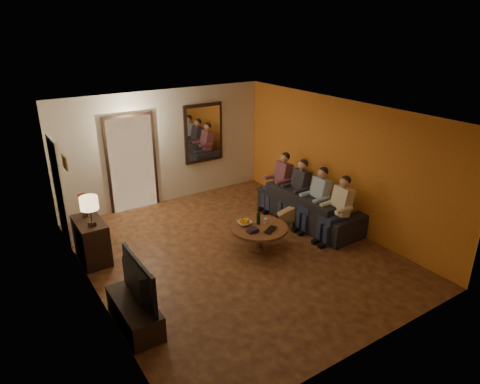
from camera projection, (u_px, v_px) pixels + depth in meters
floor at (235, 253)px, 7.91m from camera, size 5.00×6.00×0.01m
ceiling at (235, 113)px, 6.93m from camera, size 5.00×6.00×0.01m
back_wall at (164, 147)px, 9.75m from camera, size 5.00×0.02×2.60m
front_wall at (370, 265)px, 5.09m from camera, size 5.00×0.02×2.60m
left_wall at (89, 222)px, 6.15m from camera, size 0.02×6.00×2.60m
right_wall at (339, 163)px, 8.69m from camera, size 0.02×6.00×2.60m
orange_accent at (338, 163)px, 8.68m from camera, size 0.01×6.00×2.60m
kitchen_doorway at (132, 164)px, 9.42m from camera, size 1.00×0.06×2.10m
door_trim at (132, 164)px, 9.41m from camera, size 1.12×0.04×2.22m
fridge_glimpse at (143, 168)px, 9.61m from camera, size 0.45×0.03×1.70m
mirror_frame at (203, 133)px, 10.15m from camera, size 1.00×0.05×1.40m
mirror_glass at (204, 134)px, 10.12m from camera, size 0.86×0.02×1.26m
white_door at (60, 190)px, 8.06m from camera, size 0.06×0.85×2.04m
framed_art at (65, 162)px, 6.97m from camera, size 0.03×0.28×0.24m
art_canvas at (65, 162)px, 6.98m from camera, size 0.01×0.22×0.18m
dresser at (92, 241)px, 7.55m from camera, size 0.45×0.86×0.77m
table_lamp at (90, 211)px, 7.14m from camera, size 0.30×0.30×0.54m
flower_vase at (84, 205)px, 7.50m from camera, size 0.14×0.14×0.44m
tv_stand at (135, 313)px, 5.99m from camera, size 0.45×1.15×0.38m
tv at (131, 282)px, 5.80m from camera, size 1.11×0.15×0.64m
sofa at (310, 206)px, 9.02m from camera, size 2.46×1.03×0.71m
person_a at (339, 211)px, 8.18m from camera, size 0.60×0.40×1.20m
person_b at (317, 201)px, 8.64m from camera, size 0.60×0.40×1.20m
person_c at (298, 192)px, 9.11m from camera, size 0.60×0.40×1.20m
person_d at (280, 183)px, 9.58m from camera, size 0.60×0.40×1.20m
dog at (289, 214)px, 8.82m from camera, size 0.61×0.42×0.56m
coffee_table at (259, 238)px, 7.99m from camera, size 1.32×1.32×0.45m
bowl at (245, 223)px, 7.97m from camera, size 0.26×0.26×0.06m
oranges at (245, 220)px, 7.95m from camera, size 0.20×0.20×0.08m
wine_bottle at (258, 217)px, 7.95m from camera, size 0.07×0.07×0.31m
wine_glass at (265, 221)px, 8.02m from camera, size 0.06×0.06×0.10m
book_stack at (253, 230)px, 7.70m from camera, size 0.20×0.15×0.07m
laptop at (273, 231)px, 7.73m from camera, size 0.39×0.34×0.03m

